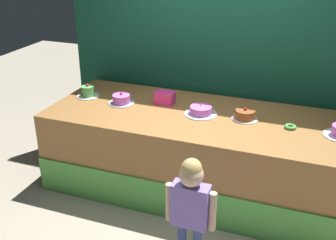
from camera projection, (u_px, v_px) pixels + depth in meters
ground_plane at (179, 220)px, 4.27m from camera, size 12.00×12.00×0.00m
stage_platform at (199, 153)px, 4.63m from camera, size 3.30×1.32×0.90m
curtain_backdrop at (219, 57)px, 4.91m from camera, size 3.81×0.08×2.70m
child_figure at (191, 202)px, 3.34m from camera, size 0.43×0.20×1.11m
pink_box at (165, 98)px, 4.72m from camera, size 0.21×0.15×0.14m
donut at (290, 127)px, 4.14m from camera, size 0.12×0.12×0.03m
cake_far_left at (88, 92)px, 4.93m from camera, size 0.27×0.27×0.16m
cake_left at (121, 100)px, 4.73m from camera, size 0.30×0.30×0.13m
cake_center at (201, 111)px, 4.45m from camera, size 0.36×0.36×0.13m
cake_right at (245, 115)px, 4.33m from camera, size 0.28×0.28×0.13m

